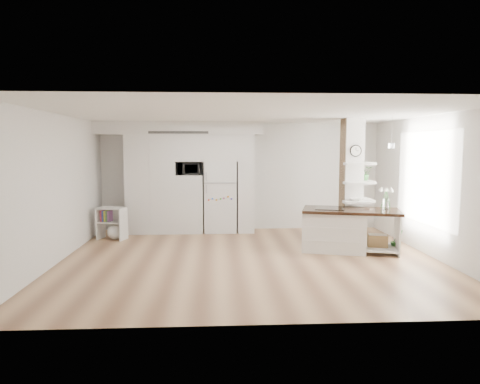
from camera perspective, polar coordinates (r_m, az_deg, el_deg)
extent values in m
cube|color=tan|center=(8.14, 1.28, -8.91)|extent=(7.00, 6.00, 0.01)
cube|color=white|center=(7.89, 1.33, 10.39)|extent=(7.00, 6.00, 0.04)
cube|color=silver|center=(10.89, 0.09, 2.07)|extent=(7.00, 0.04, 2.70)
cube|color=silver|center=(4.94, 3.97, -2.69)|extent=(7.00, 0.04, 2.70)
cube|color=silver|center=(8.40, -23.26, 0.42)|extent=(0.04, 6.00, 2.70)
cube|color=silver|center=(8.89, 24.43, 0.65)|extent=(0.04, 6.00, 2.70)
cube|color=white|center=(10.68, -11.68, 1.07)|extent=(1.20, 0.65, 2.40)
cube|color=white|center=(10.63, -6.69, -1.53)|extent=(0.65, 0.65, 1.42)
cube|color=white|center=(10.54, -6.78, 5.85)|extent=(0.65, 0.65, 0.65)
cube|color=white|center=(10.52, -2.68, 5.88)|extent=(0.85, 0.65, 0.65)
cube|color=white|center=(10.58, 0.73, 1.15)|extent=(0.40, 0.65, 2.40)
cube|color=silver|center=(10.54, -8.06, 8.41)|extent=(4.00, 0.70, 0.30)
cube|color=#262626|center=(10.20, -8.21, 7.88)|extent=(1.40, 0.04, 0.06)
cube|color=white|center=(10.60, -2.65, -0.62)|extent=(0.78, 0.66, 1.75)
cube|color=#B2B2B7|center=(10.22, -2.64, 1.19)|extent=(0.78, 0.01, 0.03)
cube|color=silver|center=(9.53, 14.66, 1.32)|extent=(0.40, 0.40, 2.70)
cube|color=#997D55|center=(9.47, 13.45, 1.32)|extent=(0.02, 0.40, 2.70)
cube|color=#997D55|center=(9.73, 14.29, 1.42)|extent=(0.40, 0.02, 2.70)
cylinder|color=black|center=(9.31, 15.16, 5.33)|extent=(0.25, 0.03, 0.25)
cylinder|color=white|center=(9.29, 15.19, 5.33)|extent=(0.21, 0.01, 0.21)
plane|color=white|center=(9.13, 23.49, 1.76)|extent=(0.00, 2.40, 2.40)
cylinder|color=white|center=(8.32, 13.05, 6.02)|extent=(0.12, 0.12, 0.10)
cube|color=white|center=(8.93, 12.41, -5.09)|extent=(1.41, 1.11, 0.80)
cube|color=white|center=(9.04, 18.13, -7.02)|extent=(0.86, 0.96, 0.04)
cube|color=white|center=(9.02, 20.21, -5.21)|extent=(0.25, 0.79, 0.80)
cube|color=black|center=(8.87, 14.62, -2.42)|extent=(2.07, 1.38, 0.06)
cube|color=black|center=(8.86, 11.86, -2.15)|extent=(0.68, 0.61, 0.01)
cube|color=tan|center=(9.01, 17.86, -6.16)|extent=(0.44, 0.38, 0.24)
cylinder|color=white|center=(9.00, 18.86, -1.54)|extent=(0.12, 0.12, 0.22)
cube|color=white|center=(10.33, -18.10, -3.93)|extent=(0.14, 0.35, 0.73)
cube|color=white|center=(10.03, -15.27, -4.14)|extent=(0.14, 0.35, 0.73)
cube|color=white|center=(10.12, -16.77, -2.08)|extent=(0.70, 0.53, 0.03)
cube|color=white|center=(10.17, -16.72, -3.86)|extent=(0.67, 0.52, 0.03)
sphere|color=white|center=(10.17, -16.27, -5.11)|extent=(0.36, 0.36, 0.36)
imported|color=#327E34|center=(9.19, 20.20, -6.10)|extent=(0.29, 0.26, 0.46)
imported|color=#327E34|center=(10.43, 11.62, -4.29)|extent=(0.37, 0.37, 0.51)
imported|color=#2D2D2D|center=(10.50, -6.76, 3.09)|extent=(0.54, 0.37, 0.30)
imported|color=#327E34|center=(9.72, 16.37, 2.39)|extent=(0.27, 0.23, 0.30)
imported|color=white|center=(9.28, 15.17, -0.98)|extent=(0.22, 0.22, 0.05)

